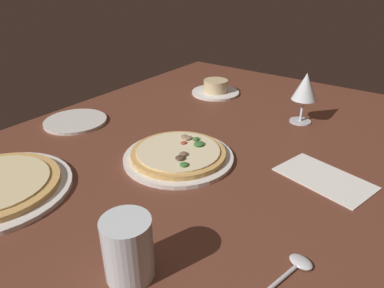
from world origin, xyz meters
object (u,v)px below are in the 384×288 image
pizza_main (179,155)px  paper_menu (324,178)px  water_glass (128,252)px  wine_glass_far (305,88)px  ramekin_on_saucer (216,89)px  spoon (296,266)px  side_plate (76,121)px

pizza_main → paper_menu: 34.41cm
water_glass → wine_glass_far: bearing=0.2°
ramekin_on_saucer → spoon: bearing=-138.7°
paper_menu → water_glass: bearing=175.3°
spoon → ramekin_on_saucer: bearing=41.3°
pizza_main → wine_glass_far: size_ratio=1.78×
ramekin_on_saucer → pizza_main: bearing=-157.7°
ramekin_on_saucer → water_glass: bearing=-156.1°
wine_glass_far → paper_menu: size_ratio=0.76×
paper_menu → spoon: size_ratio=1.93×
pizza_main → paper_menu: pizza_main is taller
water_glass → side_plate: bearing=59.8°
side_plate → paper_menu: side_plate is taller
water_glass → spoon: (16.33, -20.56, -4.11)cm
pizza_main → wine_glass_far: 44.21cm
pizza_main → paper_menu: size_ratio=1.35×
water_glass → paper_menu: water_glass is taller
side_plate → paper_menu: bearing=-79.8°
ramekin_on_saucer → water_glass: water_glass is taller
ramekin_on_saucer → side_plate: 51.87cm
pizza_main → ramekin_on_saucer: (47.10, 19.29, 0.70)cm
pizza_main → ramekin_on_saucer: ramekin_on_saucer is taller
ramekin_on_saucer → spoon: 84.98cm
paper_menu → spoon: 29.27cm
pizza_main → side_plate: size_ratio=1.46×
wine_glass_far → water_glass: size_ratio=1.46×
wine_glass_far → water_glass: (-73.20, -0.25, -6.10)cm
pizza_main → ramekin_on_saucer: size_ratio=1.56×
ramekin_on_saucer → wine_glass_far: wine_glass_far is taller
wine_glass_far → spoon: wine_glass_far is taller
wine_glass_far → paper_menu: bearing=-149.9°
ramekin_on_saucer → side_plate: (-47.84, 20.00, -1.45)cm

